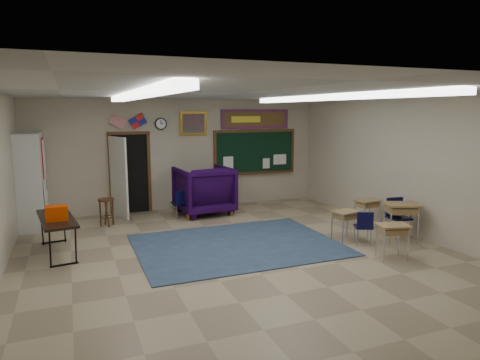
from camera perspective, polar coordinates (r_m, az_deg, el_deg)
name	(u,v)px	position (r m, az deg, el deg)	size (l,w,h in m)	color
floor	(243,259)	(7.99, 0.42, -10.49)	(9.00, 9.00, 0.00)	#9A8C6A
back_wall	(181,155)	(11.87, -7.82, 3.37)	(8.00, 0.04, 3.00)	#B4AC92
front_wall	(451,259)	(3.95, 26.33, -9.41)	(8.00, 0.04, 3.00)	#B4AC92
right_wall	(417,168)	(9.83, 22.56, 1.54)	(0.04, 9.00, 3.00)	#B4AC92
ceiling	(243,93)	(7.52, 0.44, 11.55)	(8.00, 9.00, 0.04)	beige
area_rug	(237,245)	(8.76, -0.36, -8.62)	(4.00, 3.00, 0.02)	#364B68
fluorescent_strips	(243,96)	(7.52, 0.44, 11.09)	(3.86, 6.00, 0.10)	white
doorway	(127,174)	(11.51, -14.86, 0.74)	(1.10, 0.89, 2.16)	black
chalkboard	(255,153)	(12.55, 2.04, 3.60)	(2.55, 0.14, 1.30)	#4F3016
bulletin_board	(255,119)	(12.49, 2.06, 8.10)	(2.10, 0.05, 0.55)	red
framed_art_print	(194,123)	(11.87, -6.22, 7.51)	(0.75, 0.05, 0.65)	olive
wall_clock	(161,124)	(11.66, -10.52, 7.38)	(0.32, 0.05, 0.32)	black
wall_flags	(128,119)	(11.49, -14.70, 7.86)	(1.16, 0.06, 0.70)	red
storage_cabinet	(31,181)	(10.96, -26.07, -0.09)	(0.59, 1.25, 2.20)	silver
wingback_armchair	(204,190)	(11.29, -4.83, -1.35)	(1.34, 1.38, 1.26)	black
student_chair_reading	(180,204)	(10.98, -8.07, -3.14)	(0.36, 0.36, 0.72)	black
student_chair_desk_a	(363,228)	(9.06, 16.08, -6.11)	(0.35, 0.35, 0.71)	black
student_chair_desk_b	(399,219)	(9.71, 20.44, -4.87)	(0.43, 0.43, 0.85)	black
student_desk_front_left	(345,224)	(9.22, 13.87, -5.73)	(0.59, 0.49, 0.64)	#A5834D
student_desk_front_right	(367,212)	(10.40, 16.61, -4.10)	(0.58, 0.46, 0.66)	#A5834D
student_desk_back_left	(392,240)	(8.36, 19.63, -7.51)	(0.63, 0.53, 0.65)	#A5834D
student_desk_back_right	(401,220)	(9.52, 20.67, -5.02)	(0.81, 0.72, 0.80)	#A5834D
folding_table	(58,234)	(8.87, -23.15, -6.61)	(0.79, 1.77, 0.98)	black
wooden_stool	(107,212)	(10.57, -17.36, -4.08)	(0.37, 0.37, 0.65)	#452A14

